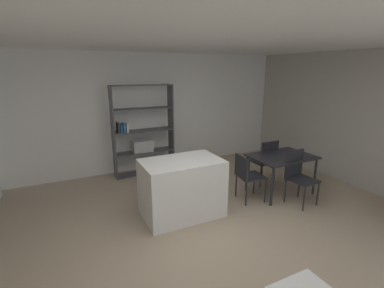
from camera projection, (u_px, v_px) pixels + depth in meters
ground_plane at (210, 236)px, 3.94m from camera, size 9.95×9.95×0.00m
ceiling_slab at (214, 33)px, 3.23m from camera, size 7.22×6.49×0.06m
back_partition at (142, 113)px, 6.37m from camera, size 7.22×0.06×2.70m
right_partition_gray at (378, 123)px, 5.11m from camera, size 0.06×6.49×2.70m
kitchen_island at (182, 188)px, 4.42m from camera, size 1.26×0.79×0.94m
open_bookshelf at (142, 135)px, 6.13m from camera, size 1.35×0.33×2.01m
dining_table at (282, 159)px, 5.19m from camera, size 1.17×0.83×0.75m
dining_chair_far at (266, 159)px, 5.60m from camera, size 0.42×0.44×0.95m
dining_chair_island_side at (247, 174)px, 4.90m from camera, size 0.50×0.50×0.85m
dining_chair_near at (298, 173)px, 4.84m from camera, size 0.48×0.49×0.94m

